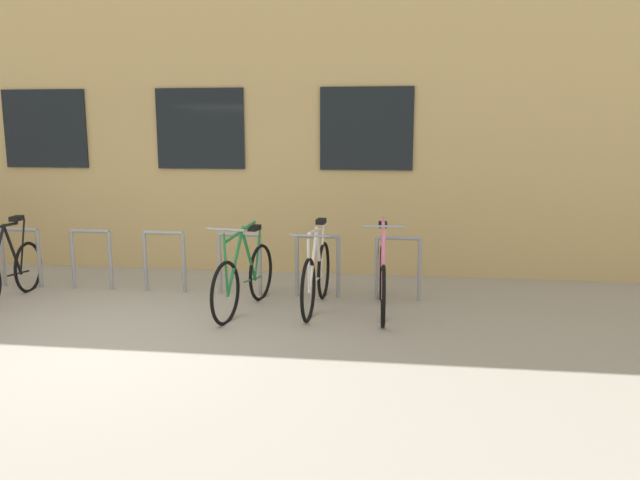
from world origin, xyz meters
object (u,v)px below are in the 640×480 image
bicycle_pink (382,278)px  bicycle_green (244,278)px  bicycle_black (7,271)px  bicycle_white (316,276)px

bicycle_pink → bicycle_green: bearing=-173.6°
bicycle_green → bicycle_black: 2.97m
bicycle_black → bicycle_pink: bearing=2.2°
bicycle_green → bicycle_black: (-2.97, 0.00, -0.01)m
bicycle_white → bicycle_pink: bicycle_pink is taller
bicycle_white → bicycle_pink: (0.77, -0.03, -0.00)m
bicycle_white → bicycle_pink: bearing=-2.0°
bicycle_green → bicycle_pink: bicycle_pink is taller
bicycle_pink → bicycle_black: (-4.57, -0.18, -0.01)m
bicycle_black → bicycle_white: bearing=3.1°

